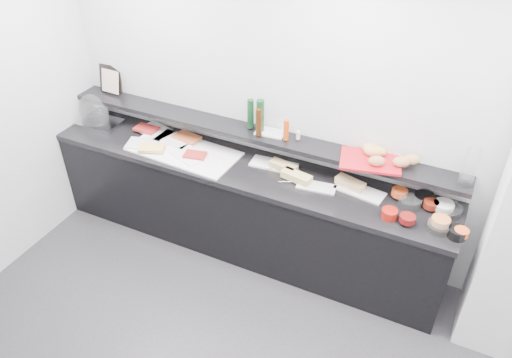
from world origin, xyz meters
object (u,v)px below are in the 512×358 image
at_px(sandwich_plate_mid, 316,187).
at_px(condiment_tray, 270,132).
at_px(cloche_base, 100,123).
at_px(framed_print, 111,78).
at_px(bread_tray, 370,161).
at_px(carafe, 470,167).

bearing_deg(sandwich_plate_mid, condiment_tray, 148.10).
xyz_separation_m(cloche_base, framed_print, (0.00, 0.25, 0.36)).
height_order(cloche_base, sandwich_plate_mid, cloche_base).
distance_m(sandwich_plate_mid, bread_tray, 0.47).
xyz_separation_m(cloche_base, carafe, (3.29, 0.13, 0.38)).
bearing_deg(carafe, sandwich_plate_mid, -170.31).
xyz_separation_m(sandwich_plate_mid, condiment_tray, (-0.52, 0.23, 0.25)).
xyz_separation_m(cloche_base, sandwich_plate_mid, (2.23, -0.05, -0.01)).
relative_size(cloche_base, condiment_tray, 1.62).
xyz_separation_m(condiment_tray, bread_tray, (0.88, -0.06, 0.00)).
bearing_deg(bread_tray, framed_print, 163.47).
relative_size(framed_print, bread_tray, 0.57).
height_order(sandwich_plate_mid, framed_print, framed_print).
bearing_deg(carafe, cloche_base, -177.71).
relative_size(cloche_base, bread_tray, 0.87).
distance_m(cloche_base, condiment_tray, 1.74).
height_order(cloche_base, condiment_tray, condiment_tray).
bearing_deg(condiment_tray, bread_tray, -9.38).
xyz_separation_m(cloche_base, bread_tray, (2.59, 0.12, 0.24)).
relative_size(cloche_base, carafe, 1.33).
distance_m(sandwich_plate_mid, carafe, 1.14).
distance_m(bread_tray, carafe, 0.71).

